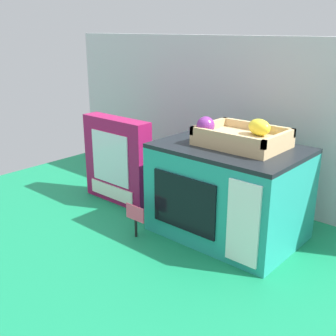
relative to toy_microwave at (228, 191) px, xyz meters
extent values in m
plane|color=#147A4C|center=(-0.15, -0.03, -0.14)|extent=(1.70, 1.70, 0.00)
cube|color=#B7BABF|center=(-0.15, 0.28, 0.15)|extent=(1.61, 0.03, 0.57)
cube|color=teal|center=(0.00, 0.00, -0.01)|extent=(0.41, 0.29, 0.26)
cube|color=black|center=(0.00, 0.00, 0.13)|extent=(0.41, 0.29, 0.01)
cube|color=black|center=(-0.05, -0.15, -0.01)|extent=(0.21, 0.01, 0.16)
cube|color=white|center=(0.14, -0.15, -0.01)|extent=(0.09, 0.01, 0.22)
cube|color=tan|center=(0.02, 0.02, 0.15)|extent=(0.24, 0.17, 0.03)
cube|color=tan|center=(0.02, -0.06, 0.18)|extent=(0.24, 0.01, 0.02)
cube|color=tan|center=(0.02, 0.10, 0.18)|extent=(0.24, 0.01, 0.02)
cube|color=tan|center=(-0.09, 0.02, 0.18)|extent=(0.01, 0.17, 0.02)
cube|color=tan|center=(0.13, 0.02, 0.18)|extent=(0.01, 0.17, 0.02)
ellipsoid|color=yellow|center=(0.05, 0.06, 0.19)|extent=(0.08, 0.07, 0.05)
sphere|color=#72287F|center=(-0.07, -0.03, 0.19)|extent=(0.05, 0.05, 0.05)
cube|color=#99144C|center=(-0.43, -0.04, 0.01)|extent=(0.28, 0.06, 0.30)
cube|color=silver|center=(-0.43, -0.07, 0.03)|extent=(0.18, 0.00, 0.18)
cube|color=white|center=(-0.43, -0.07, -0.09)|extent=(0.21, 0.00, 0.05)
cylinder|color=black|center=(-0.19, -0.20, -0.11)|extent=(0.01, 0.01, 0.06)
cube|color=#F44C6B|center=(-0.19, -0.20, -0.06)|extent=(0.07, 0.00, 0.05)
camera|label=1|loc=(0.62, -0.97, 0.45)|focal=44.70mm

